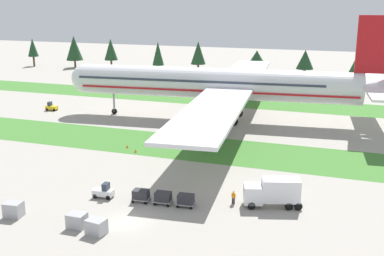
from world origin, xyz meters
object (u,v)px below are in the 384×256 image
(cargo_dolly_lead, at_px, (141,195))
(uld_container_1, at_px, (77,220))
(pushback_tractor, at_px, (51,107))
(uld_container_0, at_px, (14,210))
(uld_container_2, at_px, (96,227))
(cargo_dolly_second, at_px, (163,197))
(ground_crew_marshaller, at_px, (233,197))
(cargo_dolly_third, at_px, (186,199))
(taxiway_marker_1, at_px, (136,151))
(catering_truck, at_px, (273,191))
(airliner, at_px, (227,84))
(taxiway_marker_0, at_px, (127,146))
(baggage_tug, at_px, (104,191))

(cargo_dolly_lead, distance_m, uld_container_1, 9.39)
(pushback_tractor, bearing_deg, uld_container_0, 25.13)
(pushback_tractor, distance_m, uld_container_2, 62.77)
(cargo_dolly_second, xyz_separation_m, ground_crew_marshaller, (8.20, 2.82, 0.03))
(cargo_dolly_third, height_order, ground_crew_marshaller, ground_crew_marshaller)
(cargo_dolly_third, height_order, taxiway_marker_1, cargo_dolly_third)
(cargo_dolly_lead, height_order, catering_truck, catering_truck)
(cargo_dolly_lead, height_order, ground_crew_marshaller, ground_crew_marshaller)
(airliner, height_order, catering_truck, airliner)
(taxiway_marker_1, bearing_deg, catering_truck, -28.72)
(pushback_tractor, height_order, uld_container_2, pushback_tractor)
(airliner, height_order, cargo_dolly_lead, airliner)
(pushback_tractor, height_order, taxiway_marker_1, pushback_tractor)
(taxiway_marker_0, height_order, taxiway_marker_1, taxiway_marker_0)
(baggage_tug, bearing_deg, taxiway_marker_0, 14.06)
(cargo_dolly_second, relative_size, uld_container_0, 1.15)
(baggage_tug, height_order, cargo_dolly_third, baggage_tug)
(cargo_dolly_second, bearing_deg, airliner, 0.16)
(baggage_tug, bearing_deg, uld_container_2, -159.82)
(cargo_dolly_third, distance_m, catering_truck, 10.65)
(cargo_dolly_second, bearing_deg, uld_container_2, 153.45)
(uld_container_2, height_order, taxiway_marker_0, uld_container_2)
(baggage_tug, relative_size, catering_truck, 0.37)
(uld_container_0, bearing_deg, baggage_tug, 49.20)
(cargo_dolly_lead, xyz_separation_m, taxiway_marker_0, (-11.63, 19.42, -0.63))
(cargo_dolly_second, height_order, pushback_tractor, pushback_tractor)
(airliner, xyz_separation_m, taxiway_marker_0, (-11.07, -23.86, -7.47))
(baggage_tug, relative_size, pushback_tractor, 0.99)
(pushback_tractor, distance_m, ground_crew_marshaller, 63.26)
(airliner, height_order, cargo_dolly_second, airliner)
(uld_container_1, xyz_separation_m, taxiway_marker_1, (-5.42, 26.25, -0.55))
(pushback_tractor, height_order, ground_crew_marshaller, pushback_tractor)
(airliner, relative_size, uld_container_1, 42.24)
(cargo_dolly_third, distance_m, ground_crew_marshaller, 5.91)
(airliner, distance_m, catering_truck, 42.97)
(ground_crew_marshaller, bearing_deg, taxiway_marker_1, 160.73)
(cargo_dolly_lead, height_order, taxiway_marker_0, cargo_dolly_lead)
(airliner, height_order, taxiway_marker_0, airliner)
(cargo_dolly_third, xyz_separation_m, uld_container_2, (-6.74, -9.69, -0.08))
(ground_crew_marshaller, bearing_deg, taxiway_marker_0, 160.71)
(cargo_dolly_second, bearing_deg, uld_container_0, 116.17)
(cargo_dolly_third, xyz_separation_m, catering_truck, (10.00, 3.52, 1.03))
(pushback_tractor, xyz_separation_m, uld_container_2, (39.78, -48.55, 0.03))
(ground_crew_marshaller, relative_size, taxiway_marker_1, 3.11)
(cargo_dolly_third, xyz_separation_m, ground_crew_marshaller, (5.31, 2.59, 0.03))
(cargo_dolly_second, bearing_deg, pushback_tractor, 43.73)
(cargo_dolly_third, bearing_deg, ground_crew_marshaller, -68.36)
(baggage_tug, xyz_separation_m, catering_truck, (20.79, 4.36, 1.14))
(baggage_tug, distance_m, cargo_dolly_second, 7.93)
(uld_container_1, bearing_deg, ground_crew_marshaller, 38.12)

